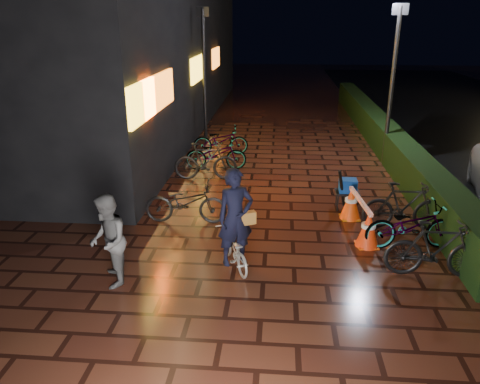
# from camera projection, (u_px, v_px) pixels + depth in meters

# --- Properties ---
(ground) EXTENTS (80.00, 80.00, 0.00)m
(ground) POSITION_uv_depth(u_px,v_px,m) (293.00, 241.00, 9.76)
(ground) COLOR #381911
(ground) RESTS_ON ground
(hedge) EXTENTS (0.70, 20.00, 1.00)m
(hedge) POSITION_uv_depth(u_px,v_px,m) (381.00, 133.00, 16.79)
(hedge) COLOR black
(hedge) RESTS_ON ground
(bystander_person) EXTENTS (0.85, 0.96, 1.65)m
(bystander_person) POSITION_uv_depth(u_px,v_px,m) (108.00, 241.00, 7.93)
(bystander_person) COLOR #59595B
(bystander_person) RESTS_ON ground
(storefront_block) EXTENTS (12.09, 22.00, 9.00)m
(storefront_block) POSITION_uv_depth(u_px,v_px,m) (65.00, 15.00, 19.68)
(storefront_block) COLOR black
(storefront_block) RESTS_ON ground
(lamp_post_hedge) EXTENTS (0.46, 0.17, 4.77)m
(lamp_post_hedge) POSITION_uv_depth(u_px,v_px,m) (393.00, 80.00, 14.04)
(lamp_post_hedge) COLOR black
(lamp_post_hedge) RESTS_ON ground
(lamp_post_sf) EXTENTS (0.45, 0.14, 4.73)m
(lamp_post_sf) POSITION_uv_depth(u_px,v_px,m) (204.00, 71.00, 16.52)
(lamp_post_sf) COLOR black
(lamp_post_sf) RESTS_ON ground
(cyclist) EXTENTS (1.00, 1.43, 1.94)m
(cyclist) POSITION_uv_depth(u_px,v_px,m) (235.00, 232.00, 8.50)
(cyclist) COLOR silver
(cyclist) RESTS_ON ground
(traffic_barrier) EXTENTS (0.63, 1.88, 0.76)m
(traffic_barrier) POSITION_uv_depth(u_px,v_px,m) (359.00, 215.00, 10.10)
(traffic_barrier) COLOR #FF360D
(traffic_barrier) RESTS_ON ground
(cart_assembly) EXTENTS (0.60, 0.59, 1.08)m
(cart_assembly) POSITION_uv_depth(u_px,v_px,m) (347.00, 187.00, 11.25)
(cart_assembly) COLOR black
(cart_assembly) RESTS_ON ground
(parked_bikes_storefront) EXTENTS (2.04, 6.46, 1.08)m
(parked_bikes_storefront) POSITION_uv_depth(u_px,v_px,m) (209.00, 161.00, 13.48)
(parked_bikes_storefront) COLOR black
(parked_bikes_storefront) RESTS_ON ground
(parked_bikes_hedge) EXTENTS (2.02, 2.58, 1.08)m
(parked_bikes_hedge) POSITION_uv_depth(u_px,v_px,m) (416.00, 225.00, 9.25)
(parked_bikes_hedge) COLOR black
(parked_bikes_hedge) RESTS_ON ground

